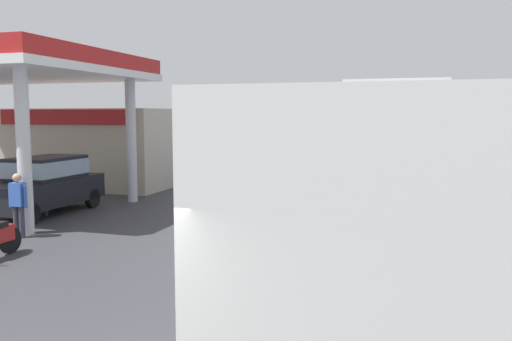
{
  "coord_description": "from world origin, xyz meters",
  "views": [
    {
      "loc": [
        2.68,
        -3.73,
        3.12
      ],
      "look_at": [
        -1.5,
        10.0,
        1.6
      ],
      "focal_mm": 36.51,
      "sensor_mm": 36.0,
      "label": 1
    }
  ],
  "objects_px": {
    "car_at_pump": "(45,182)",
    "pedestrian_by_shop": "(42,186)",
    "coach_bus_main": "(393,202)",
    "minibus_opposing_lane": "(291,153)",
    "pedestrian_near_pump": "(18,202)"
  },
  "relations": [
    {
      "from": "coach_bus_main",
      "to": "pedestrian_by_shop",
      "type": "relative_size",
      "value": 6.65
    },
    {
      "from": "car_at_pump",
      "to": "pedestrian_by_shop",
      "type": "bearing_deg",
      "value": -67.64
    },
    {
      "from": "car_at_pump",
      "to": "minibus_opposing_lane",
      "type": "height_order",
      "value": "minibus_opposing_lane"
    },
    {
      "from": "car_at_pump",
      "to": "minibus_opposing_lane",
      "type": "xyz_separation_m",
      "value": [
        5.99,
        8.7,
        0.46
      ]
    },
    {
      "from": "coach_bus_main",
      "to": "minibus_opposing_lane",
      "type": "distance_m",
      "value": 14.55
    },
    {
      "from": "car_at_pump",
      "to": "minibus_opposing_lane",
      "type": "bearing_deg",
      "value": 55.46
    },
    {
      "from": "pedestrian_by_shop",
      "to": "car_at_pump",
      "type": "bearing_deg",
      "value": 112.36
    },
    {
      "from": "car_at_pump",
      "to": "pedestrian_by_shop",
      "type": "height_order",
      "value": "car_at_pump"
    },
    {
      "from": "pedestrian_near_pump",
      "to": "car_at_pump",
      "type": "bearing_deg",
      "value": 117.83
    },
    {
      "from": "coach_bus_main",
      "to": "minibus_opposing_lane",
      "type": "bearing_deg",
      "value": 109.55
    },
    {
      "from": "car_at_pump",
      "to": "pedestrian_near_pump",
      "type": "xyz_separation_m",
      "value": [
        1.54,
        -2.92,
        -0.08
      ]
    },
    {
      "from": "car_at_pump",
      "to": "pedestrian_near_pump",
      "type": "distance_m",
      "value": 3.3
    },
    {
      "from": "minibus_opposing_lane",
      "to": "pedestrian_by_shop",
      "type": "height_order",
      "value": "minibus_opposing_lane"
    },
    {
      "from": "pedestrian_by_shop",
      "to": "pedestrian_near_pump",
      "type": "bearing_deg",
      "value": -61.72
    },
    {
      "from": "minibus_opposing_lane",
      "to": "pedestrian_near_pump",
      "type": "xyz_separation_m",
      "value": [
        -4.45,
        -11.62,
        -0.54
      ]
    }
  ]
}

